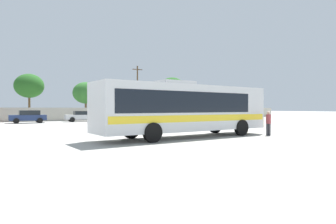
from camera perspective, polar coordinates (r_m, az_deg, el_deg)
The scene contains 10 objects.
ground_plane at distance 26.89m, azimuth -8.98°, elevation -3.07°, with size 300.00×300.00×0.00m, color #A3A099.
perimeter_wall at distance 43.93m, azimuth -17.11°, elevation -0.40°, with size 80.00×0.30×1.88m, color #B2AD9E.
coach_bus_silver_yellow at distance 17.73m, azimuth 3.31°, elevation 0.87°, with size 11.77×3.54×3.41m.
attendant_by_bus_door at distance 20.04m, azimuth 19.18°, elevation -1.82°, with size 0.44×0.44×1.59m.
parked_car_second_dark_blue at distance 38.68m, azimuth -25.85°, elevation -0.79°, with size 4.11×2.06×1.53m.
parked_car_third_silver at distance 40.44m, azimuth -16.55°, elevation -0.75°, with size 4.40×2.13×1.42m.
utility_pole_near at distance 50.26m, azimuth -6.05°, elevation 4.09°, with size 1.80×0.24×9.08m.
roadside_tree_midleft at distance 49.82m, azimuth -25.68°, elevation 4.65°, with size 4.37×4.37×7.12m.
roadside_tree_midright at distance 49.28m, azimuth -15.91°, elevation 3.64°, with size 4.15×4.15×6.08m.
roadside_tree_right at distance 55.62m, azimuth 0.82°, elevation 4.52°, with size 5.25×5.25×7.70m.
Camera 1 is at (-9.37, -15.14, 1.78)m, focal length 30.93 mm.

